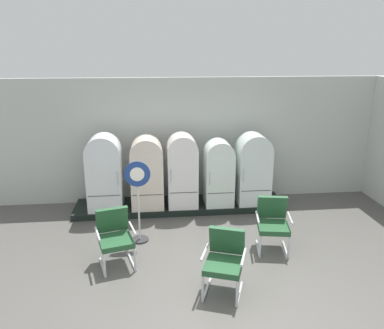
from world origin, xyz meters
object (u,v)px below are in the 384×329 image
(refrigerator_2, at_px, (182,168))
(armchair_left, at_px, (115,235))
(refrigerator_0, at_px, (104,170))
(refrigerator_3, at_px, (219,171))
(refrigerator_4, at_px, (253,167))
(armchair_center, at_px, (225,258))
(armchair_right, at_px, (273,221))
(refrigerator_1, at_px, (147,170))
(sign_stand, at_px, (138,202))

(refrigerator_2, xyz_separation_m, armchair_left, (-1.28, -2.05, -0.45))
(refrigerator_0, relative_size, refrigerator_3, 1.12)
(refrigerator_4, distance_m, armchair_center, 3.23)
(refrigerator_4, bearing_deg, refrigerator_3, -179.20)
(refrigerator_0, relative_size, armchair_right, 1.73)
(refrigerator_1, relative_size, refrigerator_3, 1.07)
(refrigerator_1, xyz_separation_m, sign_stand, (-0.15, -1.35, -0.17))
(armchair_center, bearing_deg, armchair_left, 151.15)
(refrigerator_1, bearing_deg, armchair_left, -104.02)
(sign_stand, bearing_deg, refrigerator_4, 28.22)
(refrigerator_0, xyz_separation_m, sign_stand, (0.74, -1.33, -0.21))
(armchair_left, xyz_separation_m, armchair_right, (2.73, 0.23, 0.00))
(armchair_left, relative_size, armchair_center, 1.00)
(refrigerator_0, relative_size, sign_stand, 1.04)
(refrigerator_0, distance_m, armchair_center, 3.63)
(refrigerator_0, height_order, refrigerator_1, refrigerator_0)
(refrigerator_0, bearing_deg, refrigerator_2, -0.53)
(refrigerator_4, height_order, armchair_left, refrigerator_4)
(refrigerator_3, bearing_deg, refrigerator_2, 179.72)
(refrigerator_4, bearing_deg, armchair_center, -111.75)
(refrigerator_0, bearing_deg, sign_stand, -60.93)
(refrigerator_4, bearing_deg, armchair_right, -93.42)
(armchair_left, xyz_separation_m, sign_stand, (0.37, 0.74, 0.25))
(armchair_center, bearing_deg, armchair_right, 46.73)
(refrigerator_3, xyz_separation_m, armchair_center, (-0.42, -2.96, -0.37))
(refrigerator_4, relative_size, armchair_right, 1.67)
(refrigerator_0, bearing_deg, refrigerator_1, 1.56)
(armchair_left, relative_size, sign_stand, 0.60)
(refrigerator_3, height_order, armchair_right, refrigerator_3)
(refrigerator_3, bearing_deg, sign_stand, -142.31)
(refrigerator_3, height_order, armchair_center, refrigerator_3)
(armchair_center, bearing_deg, refrigerator_3, 81.93)
(armchair_right, xyz_separation_m, sign_stand, (-2.35, 0.51, 0.25))
(refrigerator_2, height_order, armchair_left, refrigerator_2)
(armchair_center, bearing_deg, refrigerator_0, 124.10)
(refrigerator_4, distance_m, armchair_left, 3.53)
(refrigerator_0, height_order, refrigerator_2, refrigerator_0)
(armchair_left, bearing_deg, refrigerator_3, 44.72)
(armchair_left, relative_size, armchair_right, 1.00)
(armchair_right, xyz_separation_m, armchair_center, (-1.08, -1.14, 0.00))
(refrigerator_4, xyz_separation_m, sign_stand, (-2.46, -1.32, -0.18))
(armchair_right, distance_m, armchair_center, 1.57)
(refrigerator_1, xyz_separation_m, armchair_left, (-0.52, -2.09, -0.42))
(armchair_left, bearing_deg, refrigerator_0, 100.03)
(refrigerator_2, relative_size, armchair_right, 1.70)
(refrigerator_1, relative_size, armchair_center, 1.65)
(refrigerator_3, bearing_deg, refrigerator_0, 179.56)
(refrigerator_2, distance_m, armchair_center, 3.02)
(refrigerator_0, bearing_deg, armchair_center, -55.90)
(refrigerator_3, bearing_deg, refrigerator_4, 0.80)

